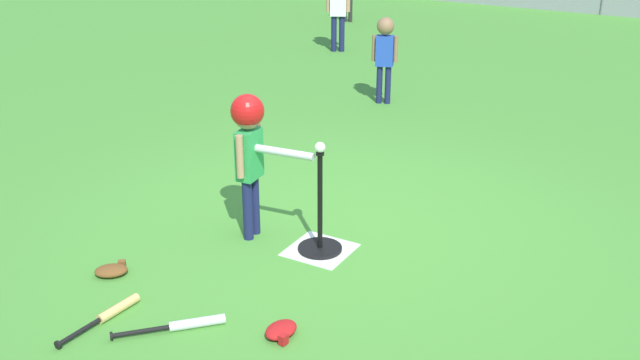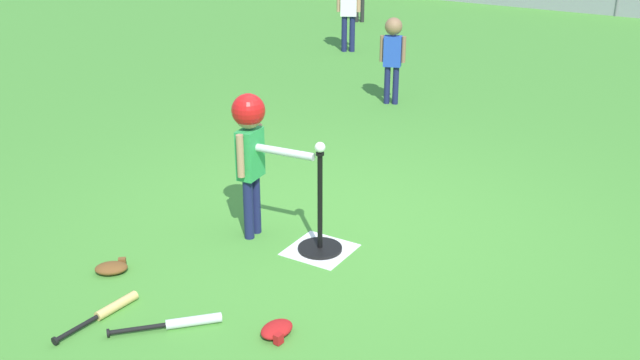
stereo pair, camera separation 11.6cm
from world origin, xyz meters
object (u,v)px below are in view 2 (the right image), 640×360
(spare_bat_silver, at_px, (182,323))
(baseball_on_tee, at_px, (320,147))
(glove_near_bats, at_px, (277,330))
(batter_child, at_px, (251,137))
(fielder_near_right, at_px, (349,0))
(spare_bat_wood, at_px, (108,310))
(glove_by_plate, at_px, (112,268))
(fielder_deep_left, at_px, (393,49))
(batting_tee, at_px, (320,234))

(spare_bat_silver, bearing_deg, baseball_on_tee, 80.89)
(glove_near_bats, bearing_deg, batter_child, 131.88)
(fielder_near_right, xyz_separation_m, spare_bat_wood, (2.24, -7.00, -0.74))
(baseball_on_tee, xyz_separation_m, glove_by_plate, (-1.05, -1.01, -0.76))
(batter_child, bearing_deg, glove_by_plate, -117.52)
(batter_child, height_order, glove_by_plate, batter_child)
(baseball_on_tee, bearing_deg, spare_bat_wood, -116.00)
(baseball_on_tee, distance_m, spare_bat_wood, 1.73)
(baseball_on_tee, xyz_separation_m, fielder_near_right, (-2.92, 5.61, -0.02))
(baseball_on_tee, distance_m, spare_bat_silver, 1.49)
(baseball_on_tee, height_order, spare_bat_silver, baseball_on_tee)
(batter_child, relative_size, fielder_near_right, 0.92)
(batter_child, bearing_deg, glove_near_bats, -48.12)
(batter_child, height_order, fielder_deep_left, batter_child)
(fielder_near_right, distance_m, glove_by_plate, 6.92)
(fielder_deep_left, bearing_deg, fielder_near_right, 129.97)
(spare_bat_wood, height_order, glove_by_plate, glove_by_plate)
(glove_by_plate, xyz_separation_m, glove_near_bats, (1.38, -0.02, 0.00))
(glove_by_plate, bearing_deg, spare_bat_wood, -46.32)
(batting_tee, bearing_deg, batter_child, -174.37)
(fielder_near_right, relative_size, glove_near_bats, 5.03)
(baseball_on_tee, distance_m, glove_near_bats, 1.32)
(batting_tee, height_order, baseball_on_tee, baseball_on_tee)
(spare_bat_silver, distance_m, spare_bat_wood, 0.50)
(baseball_on_tee, height_order, batter_child, batter_child)
(glove_by_plate, bearing_deg, glove_near_bats, -0.82)
(batter_child, distance_m, fielder_near_right, 6.14)
(batting_tee, distance_m, spare_bat_silver, 1.28)
(fielder_near_right, bearing_deg, baseball_on_tee, -62.48)
(fielder_deep_left, relative_size, fielder_near_right, 0.84)
(spare_bat_wood, distance_m, glove_near_bats, 1.07)
(spare_bat_silver, bearing_deg, glove_near_bats, 23.30)
(fielder_deep_left, relative_size, glove_by_plate, 3.70)
(glove_by_plate, relative_size, glove_near_bats, 1.14)
(batting_tee, relative_size, baseball_on_tee, 10.20)
(fielder_near_right, bearing_deg, glove_by_plate, -74.18)
(baseball_on_tee, relative_size, fielder_near_right, 0.06)
(baseball_on_tee, bearing_deg, fielder_near_right, 117.52)
(batting_tee, distance_m, glove_near_bats, 1.09)
(fielder_deep_left, bearing_deg, batter_child, -80.07)
(fielder_near_right, relative_size, glove_by_plate, 4.41)
(glove_by_plate, distance_m, glove_near_bats, 1.38)
(fielder_near_right, distance_m, spare_bat_silver, 7.42)
(batting_tee, distance_m, batter_child, 0.86)
(spare_bat_silver, xyz_separation_m, spare_bat_wood, (-0.48, -0.13, -0.00))
(spare_bat_wood, relative_size, glove_by_plate, 2.29)
(batter_child, xyz_separation_m, glove_by_plate, (-0.50, -0.96, -0.75))
(spare_bat_silver, bearing_deg, glove_by_plate, 163.55)
(batting_tee, distance_m, spare_bat_wood, 1.56)
(batter_child, relative_size, glove_by_plate, 4.04)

